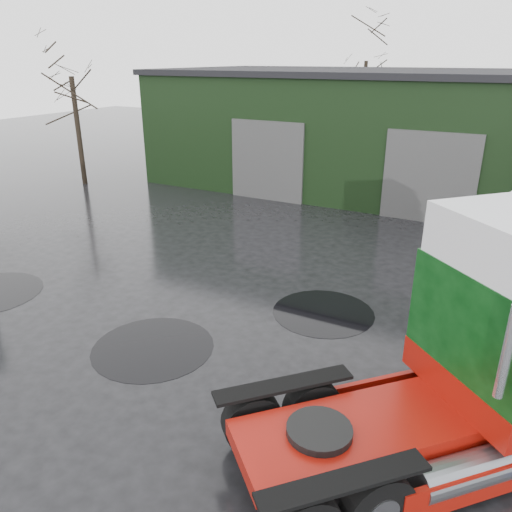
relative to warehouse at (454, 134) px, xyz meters
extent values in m
plane|color=black|center=(-2.00, -20.00, -3.16)|extent=(100.00, 100.00, 0.00)
cube|color=black|center=(0.00, 0.00, -0.16)|extent=(32.00, 12.00, 6.00)
cube|color=black|center=(0.00, 0.00, 2.99)|extent=(32.40, 12.40, 0.30)
cylinder|color=black|center=(-4.06, -20.17, -3.15)|extent=(3.12, 3.12, 0.01)
cylinder|color=black|center=(-0.88, -16.32, -3.15)|extent=(2.97, 2.97, 0.01)
camera|label=1|loc=(3.48, -28.63, 3.81)|focal=35.00mm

